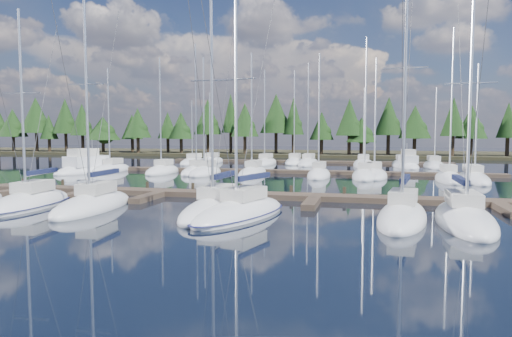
% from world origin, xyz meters
% --- Properties ---
extents(ground, '(260.00, 260.00, 0.00)m').
position_xyz_m(ground, '(0.00, 30.00, 0.00)').
color(ground, black).
rests_on(ground, ground).
extents(far_shore, '(220.00, 30.00, 0.60)m').
position_xyz_m(far_shore, '(0.00, 90.00, 0.30)').
color(far_shore, '#2E2B19').
rests_on(far_shore, ground).
extents(main_dock, '(44.00, 6.13, 0.90)m').
position_xyz_m(main_dock, '(0.00, 17.36, 0.20)').
color(main_dock, '#4A3B2E').
rests_on(main_dock, ground).
extents(back_docks, '(50.00, 21.80, 0.40)m').
position_xyz_m(back_docks, '(0.00, 49.58, 0.20)').
color(back_docks, '#4A3B2E').
rests_on(back_docks, ground).
extents(front_sailboat_1, '(3.96, 9.00, 13.54)m').
position_xyz_m(front_sailboat_1, '(-12.07, 10.30, 0.28)').
color(front_sailboat_1, silver).
rests_on(front_sailboat_1, ground).
extents(front_sailboat_2, '(3.28, 9.03, 14.37)m').
position_xyz_m(front_sailboat_2, '(-7.44, 10.44, 0.29)').
color(front_sailboat_2, silver).
rests_on(front_sailboat_2, ground).
extents(front_sailboat_3, '(3.26, 8.89, 14.42)m').
position_xyz_m(front_sailboat_3, '(0.72, 10.60, 0.29)').
color(front_sailboat_3, silver).
rests_on(front_sailboat_3, ground).
extents(front_sailboat_4, '(5.38, 9.62, 14.31)m').
position_xyz_m(front_sailboat_4, '(2.47, 9.97, 0.28)').
color(front_sailboat_4, silver).
rests_on(front_sailboat_4, ground).
extents(front_sailboat_5, '(3.81, 8.65, 15.14)m').
position_xyz_m(front_sailboat_5, '(11.50, 10.78, 0.31)').
color(front_sailboat_5, silver).
rests_on(front_sailboat_5, ground).
extents(front_sailboat_6, '(3.04, 9.25, 13.53)m').
position_xyz_m(front_sailboat_6, '(14.67, 10.82, 0.28)').
color(front_sailboat_6, silver).
rests_on(front_sailboat_6, ground).
extents(back_sailboat_rows, '(44.77, 31.75, 16.40)m').
position_xyz_m(back_sailboat_rows, '(0.32, 45.75, 0.27)').
color(back_sailboat_rows, silver).
rests_on(back_sailboat_rows, ground).
extents(motor_yacht_left, '(5.21, 10.34, 4.95)m').
position_xyz_m(motor_yacht_left, '(-24.34, 34.98, 0.54)').
color(motor_yacht_left, silver).
rests_on(motor_yacht_left, ground).
extents(motor_yacht_right, '(3.52, 8.79, 4.29)m').
position_xyz_m(motor_yacht_right, '(15.45, 53.10, 0.48)').
color(motor_yacht_right, silver).
rests_on(motor_yacht_right, ground).
extents(tree_line, '(184.86, 12.14, 13.13)m').
position_xyz_m(tree_line, '(-3.02, 80.23, 7.33)').
color(tree_line, black).
rests_on(tree_line, far_shore).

